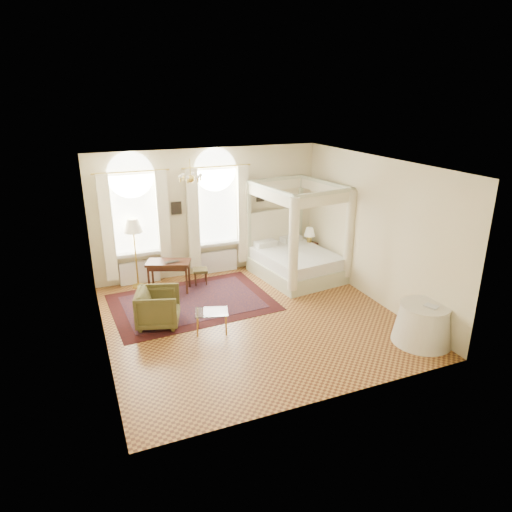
{
  "coord_description": "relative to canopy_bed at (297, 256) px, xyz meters",
  "views": [
    {
      "loc": [
        -3.28,
        -8.15,
        4.58
      ],
      "look_at": [
        0.26,
        0.4,
        1.27
      ],
      "focal_mm": 32.0,
      "sensor_mm": 36.0,
      "label": 1
    }
  ],
  "objects": [
    {
      "name": "canopy_bed",
      "position": [
        0.0,
        0.0,
        0.0
      ],
      "size": [
        2.14,
        2.5,
        2.47
      ],
      "color": "beige",
      "rests_on": "ground"
    },
    {
      "name": "nightstand_lamp",
      "position": [
        0.73,
        0.65,
        0.38
      ],
      "size": [
        0.3,
        0.3,
        0.44
      ],
      "color": "gold",
      "rests_on": "nightstand"
    },
    {
      "name": "wall_pictures",
      "position": [
        -1.89,
        1.19,
        1.33
      ],
      "size": [
        2.54,
        0.03,
        0.39
      ],
      "color": "black",
      "rests_on": "room_walls"
    },
    {
      "name": "laptop",
      "position": [
        -3.22,
        0.29,
        0.22
      ],
      "size": [
        0.36,
        0.26,
        0.03
      ],
      "primitive_type": "imported",
      "rotation": [
        0.0,
        0.0,
        3.25
      ],
      "color": "black",
      "rests_on": "writing_desk"
    },
    {
      "name": "coffee_table",
      "position": [
        -2.94,
        -1.98,
        -0.16
      ],
      "size": [
        0.76,
        0.63,
        0.45
      ],
      "color": "silver",
      "rests_on": "ground"
    },
    {
      "name": "window_right",
      "position": [
        -1.78,
        1.09,
        0.93
      ],
      "size": [
        1.62,
        0.27,
        3.29
      ],
      "color": "white",
      "rests_on": "room_walls"
    },
    {
      "name": "chandelier",
      "position": [
        -2.88,
        -0.58,
        2.35
      ],
      "size": [
        0.51,
        0.45,
        0.5
      ],
      "color": "gold",
      "rests_on": "room_walls"
    },
    {
      "name": "oriental_rug",
      "position": [
        -2.96,
        -0.51,
        -0.55
      ],
      "size": [
        3.71,
        2.76,
        0.01
      ],
      "color": "#3A0E0D",
      "rests_on": "ground"
    },
    {
      "name": "room_walls",
      "position": [
        -1.98,
        -1.78,
        1.42
      ],
      "size": [
        6.0,
        6.0,
        6.0
      ],
      "color": "beige",
      "rests_on": "ground"
    },
    {
      "name": "ground",
      "position": [
        -1.98,
        -1.78,
        -0.56
      ],
      "size": [
        6.0,
        6.0,
        0.0
      ],
      "primitive_type": "plane",
      "color": "#AF7733",
      "rests_on": "ground"
    },
    {
      "name": "nightstand",
      "position": [
        0.67,
        0.66,
        -0.24
      ],
      "size": [
        0.57,
        0.55,
        0.65
      ],
      "primitive_type": "cube",
      "rotation": [
        0.0,
        0.0,
        0.37
      ],
      "color": "#37190F",
      "rests_on": "ground"
    },
    {
      "name": "floor_lamp",
      "position": [
        -3.96,
        0.92,
        0.94
      ],
      "size": [
        0.45,
        0.45,
        1.75
      ],
      "color": "gold",
      "rests_on": "ground"
    },
    {
      "name": "armchair",
      "position": [
        -3.87,
        -1.28,
        -0.17
      ],
      "size": [
        1.08,
        1.06,
        0.79
      ],
      "primitive_type": "imported",
      "rotation": [
        0.0,
        0.0,
        1.27
      ],
      "color": "#47411E",
      "rests_on": "ground"
    },
    {
      "name": "side_table",
      "position": [
        0.72,
        -3.92,
        -0.18
      ],
      "size": [
        1.15,
        1.15,
        0.78
      ],
      "color": "beige",
      "rests_on": "ground"
    },
    {
      "name": "writing_desk",
      "position": [
        -3.29,
        0.35,
        0.1
      ],
      "size": [
        1.15,
        0.89,
        0.77
      ],
      "color": "#37190F",
      "rests_on": "ground"
    },
    {
      "name": "book",
      "position": [
        0.68,
        -4.05,
        0.23
      ],
      "size": [
        0.26,
        0.3,
        0.02
      ],
      "primitive_type": "imported",
      "rotation": [
        0.0,
        0.0,
        0.37
      ],
      "color": "black",
      "rests_on": "side_table"
    },
    {
      "name": "stool",
      "position": [
        -2.47,
        0.48,
        -0.22
      ],
      "size": [
        0.42,
        0.42,
        0.41
      ],
      "color": "#40391B",
      "rests_on": "ground"
    },
    {
      "name": "window_left",
      "position": [
        -3.88,
        1.09,
        0.93
      ],
      "size": [
        1.62,
        0.27,
        3.29
      ],
      "color": "white",
      "rests_on": "room_walls"
    }
  ]
}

